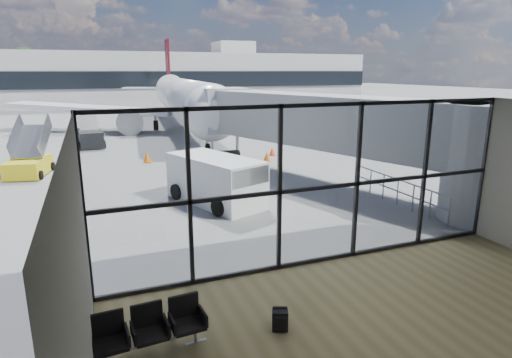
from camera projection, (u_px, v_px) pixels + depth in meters
ground at (144, 119)px, 48.36m from camera, size 220.00×220.00×0.00m
lounge_shell at (461, 232)px, 7.22m from camera, size 12.02×8.01×4.51m
glass_curtain_wall at (320, 186)px, 11.65m from camera, size 12.10×0.12×4.50m
jet_bridge at (337, 128)px, 19.64m from camera, size 8.00×16.50×4.33m
apron_railing at (398, 188)px, 17.15m from camera, size 0.06×5.46×1.11m
far_terminal at (121, 78)px, 66.97m from camera, size 80.00×12.20×11.00m
tree_5 at (25, 67)px, 70.57m from camera, size 6.27×6.27×9.03m
seating_row at (149, 327)px, 8.20m from camera, size 2.15×0.74×0.95m
backpack at (280, 320)px, 8.93m from camera, size 0.39×0.38×0.49m
airliner at (183, 98)px, 40.21m from camera, size 30.33×35.22×9.08m
service_van at (217, 180)px, 17.40m from camera, size 3.39×4.80×1.91m
belt_loader at (91, 137)px, 30.70m from camera, size 1.92×4.42×2.00m
mobile_stairs at (29, 164)px, 22.21m from camera, size 2.33×3.69×2.42m
traffic_cone_a at (147, 157)px, 25.38m from camera, size 0.47×0.47×0.68m
traffic_cone_b at (267, 157)px, 25.63m from camera, size 0.42×0.42×0.60m
traffic_cone_c at (272, 152)px, 27.33m from camera, size 0.39×0.39×0.56m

